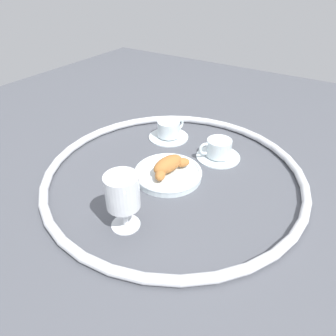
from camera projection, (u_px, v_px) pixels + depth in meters
name	position (u px, v px, depth m)	size (l,w,h in m)	color
ground_plane	(174.00, 176.00, 0.88)	(2.20, 2.20, 0.00)	#4C4F56
table_chrome_rim	(174.00, 173.00, 0.87)	(0.73, 0.73, 0.02)	silver
pastry_plate	(168.00, 173.00, 0.87)	(0.19, 0.19, 0.02)	silver
croissant_large	(169.00, 165.00, 0.85)	(0.13, 0.08, 0.04)	#AD6B33
coffee_cup_near	(169.00, 131.00, 1.05)	(0.14, 0.14, 0.06)	silver
coffee_cup_far	(218.00, 150.00, 0.94)	(0.14, 0.14, 0.06)	silver
juice_glass_left	(123.00, 194.00, 0.67)	(0.08, 0.08, 0.14)	white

